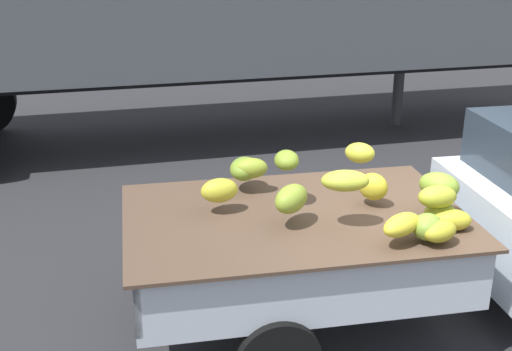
# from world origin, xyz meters

# --- Properties ---
(ground) EXTENTS (220.00, 220.00, 0.00)m
(ground) POSITION_xyz_m (0.00, 0.00, 0.00)
(ground) COLOR #28282B
(curb_strip) EXTENTS (80.00, 0.80, 0.16)m
(curb_strip) POSITION_xyz_m (0.00, 10.39, 0.08)
(curb_strip) COLOR gray
(curb_strip) RESTS_ON ground
(pickup_truck) EXTENTS (5.11, 2.18, 1.70)m
(pickup_truck) POSITION_xyz_m (0.78, 0.07, 0.89)
(pickup_truck) COLOR silver
(pickup_truck) RESTS_ON ground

